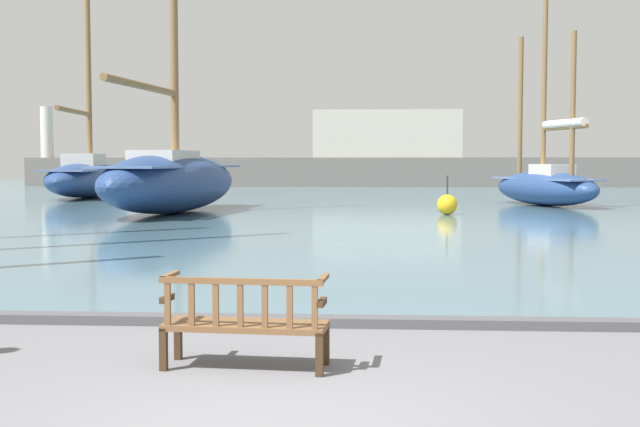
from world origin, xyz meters
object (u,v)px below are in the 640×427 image
(sailboat_far_starboard, at_px, (89,176))
(park_bench, at_px, (245,321))
(channel_buoy, at_px, (447,204))
(sailboat_centre_channel, at_px, (545,183))
(sailboat_nearest_port, at_px, (172,179))

(sailboat_far_starboard, bearing_deg, park_bench, -68.26)
(channel_buoy, bearing_deg, sailboat_centre_channel, 52.79)
(sailboat_far_starboard, distance_m, channel_buoy, 23.05)
(sailboat_nearest_port, height_order, sailboat_far_starboard, sailboat_far_starboard)
(sailboat_far_starboard, xyz_separation_m, channel_buoy, (18.43, -13.82, -0.82))
(sailboat_nearest_port, xyz_separation_m, channel_buoy, (10.43, -0.57, -0.91))
(sailboat_nearest_port, distance_m, sailboat_centre_channel, 16.55)
(park_bench, xyz_separation_m, sailboat_far_starboard, (-14.33, 35.92, 0.81))
(sailboat_centre_channel, bearing_deg, sailboat_nearest_port, -158.72)
(sailboat_nearest_port, bearing_deg, channel_buoy, -3.10)
(sailboat_centre_channel, xyz_separation_m, sailboat_far_starboard, (-23.42, 7.25, 0.19))
(sailboat_far_starboard, bearing_deg, sailboat_centre_channel, -17.20)
(sailboat_nearest_port, relative_size, channel_buoy, 9.12)
(sailboat_nearest_port, xyz_separation_m, sailboat_centre_channel, (15.42, 6.00, -0.28))
(sailboat_far_starboard, bearing_deg, sailboat_nearest_port, -58.87)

